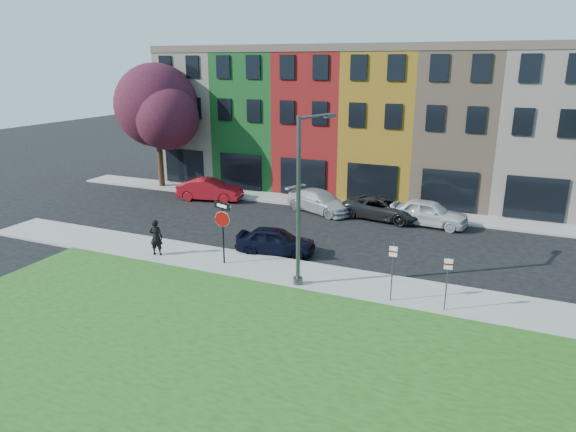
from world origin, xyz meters
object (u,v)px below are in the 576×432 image
at_px(man, 156,237).
at_px(street_lamp, 302,202).
at_px(stop_sign, 222,220).
at_px(sedan_near, 276,241).

relative_size(man, street_lamp, 0.25).
bearing_deg(street_lamp, man, -165.68).
bearing_deg(stop_sign, street_lamp, 10.46).
distance_m(stop_sign, man, 3.84).
distance_m(sedan_near, street_lamp, 5.04).
relative_size(sedan_near, street_lamp, 0.59).
xyz_separation_m(sedan_near, street_lamp, (2.62, -3.03, 3.06)).
height_order(sedan_near, street_lamp, street_lamp).
xyz_separation_m(stop_sign, sedan_near, (1.60, 2.44, -1.58)).
bearing_deg(man, street_lamp, 164.71).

